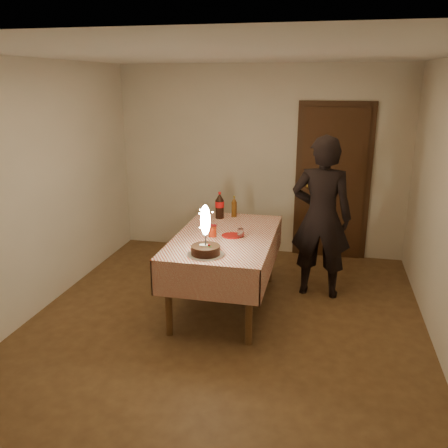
{
  "coord_description": "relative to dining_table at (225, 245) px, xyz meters",
  "views": [
    {
      "loc": [
        0.94,
        -4.24,
        2.39
      ],
      "look_at": [
        -0.09,
        0.35,
        0.95
      ],
      "focal_mm": 38.0,
      "sensor_mm": 36.0,
      "label": 1
    }
  ],
  "objects": [
    {
      "name": "red_cup",
      "position": [
        -0.12,
        -0.07,
        0.16
      ],
      "size": [
        0.08,
        0.08,
        0.1
      ],
      "primitive_type": "cylinder",
      "color": "#AD240C",
      "rests_on": "dining_table"
    },
    {
      "name": "napkin_stack",
      "position": [
        -0.24,
        0.22,
        0.12
      ],
      "size": [
        0.15,
        0.15,
        0.02
      ],
      "primitive_type": "cube",
      "color": "#B5141F",
      "rests_on": "dining_table"
    },
    {
      "name": "ground",
      "position": [
        0.09,
        -0.4,
        -0.7
      ],
      "size": [
        4.0,
        4.5,
        0.01
      ],
      "primitive_type": "cube",
      "color": "brown",
      "rests_on": "ground"
    },
    {
      "name": "amber_bottle_left",
      "position": [
        -0.05,
        0.71,
        0.23
      ],
      "size": [
        0.06,
        0.06,
        0.26
      ],
      "color": "#5E3510",
      "rests_on": "dining_table"
    },
    {
      "name": "room_shell",
      "position": [
        0.12,
        -0.33,
        0.95
      ],
      "size": [
        4.04,
        4.54,
        2.62
      ],
      "color": "silver",
      "rests_on": "ground"
    },
    {
      "name": "dining_table",
      "position": [
        0.0,
        0.0,
        0.0
      ],
      "size": [
        1.02,
        1.72,
        0.81
      ],
      "color": "brown",
      "rests_on": "ground"
    },
    {
      "name": "red_plate",
      "position": [
        0.08,
        -0.01,
        0.11
      ],
      "size": [
        0.22,
        0.22,
        0.01
      ],
      "primitive_type": "cylinder",
      "color": "#A90E0B",
      "rests_on": "dining_table"
    },
    {
      "name": "birthday_cake",
      "position": [
        -0.05,
        -0.61,
        0.23
      ],
      "size": [
        0.34,
        0.34,
        0.48
      ],
      "color": "white",
      "rests_on": "dining_table"
    },
    {
      "name": "photographer",
      "position": [
        0.98,
        0.53,
        0.22
      ],
      "size": [
        0.7,
        0.49,
        1.83
      ],
      "color": "black",
      "rests_on": "ground"
    },
    {
      "name": "clear_cup",
      "position": [
        0.17,
        -0.02,
        0.15
      ],
      "size": [
        0.07,
        0.07,
        0.09
      ],
      "primitive_type": "cylinder",
      "color": "silver",
      "rests_on": "dining_table"
    },
    {
      "name": "cola_bottle",
      "position": [
        -0.2,
        0.62,
        0.26
      ],
      "size": [
        0.1,
        0.1,
        0.32
      ],
      "color": "black",
      "rests_on": "dining_table"
    }
  ]
}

